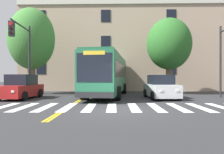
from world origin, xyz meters
TOP-DOWN VIEW (x-y plane):
  - ground_plane at (0.00, 0.00)m, footprint 120.00×120.00m
  - crosswalk at (0.36, 1.12)m, footprint 13.71×3.78m
  - lane_line_yellow_inner at (-2.67, 15.12)m, footprint 0.12×36.00m
  - lane_line_yellow_outer at (-2.51, 15.12)m, footprint 0.12×36.00m
  - city_bus at (-0.75, 8.41)m, footprint 3.67×12.26m
  - car_red_near_lane at (-7.22, 5.60)m, footprint 2.27×4.46m
  - car_white_far_lane at (3.41, 6.04)m, footprint 2.32×4.35m
  - traffic_light_far_corner at (-7.01, 5.43)m, footprint 0.59×3.94m
  - street_tree_curbside_large at (5.05, 10.31)m, footprint 6.05×6.07m
  - street_tree_curbside_small at (-8.17, 10.04)m, footprint 5.88×5.90m
  - building_facade at (2.52, 18.43)m, footprint 28.34×8.01m

SIDE VIEW (x-z plane):
  - ground_plane at x=0.00m, z-range 0.00..0.00m
  - lane_line_yellow_inner at x=-2.67m, z-range 0.00..0.01m
  - lane_line_yellow_outer at x=-2.51m, z-range 0.00..0.01m
  - crosswalk at x=0.36m, z-range 0.00..0.01m
  - car_white_far_lane at x=3.41m, z-range -0.08..1.73m
  - car_red_near_lane at x=-7.22m, z-range -0.09..1.75m
  - city_bus at x=-0.75m, z-range 0.15..3.67m
  - traffic_light_far_corner at x=-7.01m, z-range 1.03..6.84m
  - street_tree_curbside_large at x=5.05m, z-range 1.14..8.45m
  - street_tree_curbside_small at x=-8.17m, z-range 1.14..9.43m
  - building_facade at x=2.52m, z-range 0.01..10.80m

